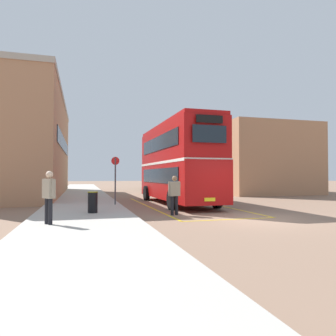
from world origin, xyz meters
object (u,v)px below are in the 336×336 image
(pedestrian_waiting_near, at_px, (49,193))
(bus_stop_sign, at_px, (115,176))
(double_decker_bus, at_px, (177,162))
(litter_bin, at_px, (93,202))
(pedestrian_boarding, at_px, (174,192))
(single_deck_bus, at_px, (162,176))

(pedestrian_waiting_near, bearing_deg, bus_stop_sign, 65.94)
(double_decker_bus, bearing_deg, pedestrian_waiting_near, -132.52)
(litter_bin, bearing_deg, pedestrian_boarding, -10.01)
(pedestrian_waiting_near, xyz_separation_m, litter_bin, (1.49, 2.76, -0.55))
(pedestrian_waiting_near, bearing_deg, litter_bin, 61.66)
(single_deck_bus, height_order, pedestrian_waiting_near, single_deck_bus)
(double_decker_bus, relative_size, single_deck_bus, 1.06)
(double_decker_bus, distance_m, bus_stop_sign, 3.97)
(single_deck_bus, bearing_deg, pedestrian_waiting_near, -111.91)
(pedestrian_boarding, bearing_deg, pedestrian_waiting_near, -156.32)
(single_deck_bus, distance_m, pedestrian_waiting_near, 28.72)
(single_deck_bus, height_order, bus_stop_sign, single_deck_bus)
(pedestrian_boarding, relative_size, bus_stop_sign, 0.66)
(pedestrian_waiting_near, distance_m, bus_stop_sign, 6.88)
(single_deck_bus, relative_size, pedestrian_boarding, 5.52)
(single_deck_bus, xyz_separation_m, pedestrian_boarding, (-5.81, -24.49, -0.66))
(double_decker_bus, bearing_deg, pedestrian_boarding, -108.41)
(litter_bin, relative_size, bus_stop_sign, 0.35)
(pedestrian_waiting_near, xyz_separation_m, bus_stop_sign, (2.80, 6.26, 0.56))
(pedestrian_boarding, bearing_deg, litter_bin, 169.99)
(double_decker_bus, bearing_deg, bus_stop_sign, -166.50)
(single_deck_bus, distance_m, pedestrian_boarding, 25.18)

